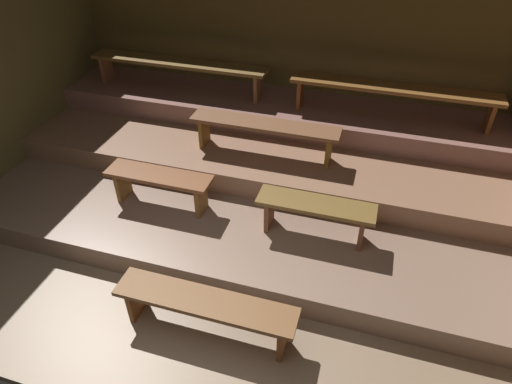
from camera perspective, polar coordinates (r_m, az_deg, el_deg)
ground at (r=5.58m, az=-1.61°, el=-3.98°), size 7.18×5.19×0.08m
wall_back at (r=6.77m, az=4.32°, el=16.68°), size 7.18×0.06×2.55m
platform_lower at (r=5.83m, az=-0.16°, el=0.36°), size 6.38×3.42×0.28m
platform_middle at (r=6.20m, az=1.63°, el=5.96°), size 6.38×2.10×0.28m
platform_upper at (r=6.50m, az=2.92°, el=10.34°), size 6.38×1.06×0.28m
bench_floor_center at (r=4.21m, az=-6.51°, el=-14.34°), size 1.71×0.34×0.44m
bench_lower_left at (r=5.27m, az=-12.27°, el=1.37°), size 1.26×0.34×0.44m
bench_lower_right at (r=4.77m, az=7.64°, el=-2.33°), size 1.26×0.34×0.44m
bench_middle_center at (r=5.58m, az=1.10°, el=8.12°), size 1.88×0.34×0.44m
bench_upper_left at (r=6.75m, az=-10.01°, el=15.65°), size 2.65×0.34×0.44m
bench_upper_right at (r=6.11m, az=17.17°, el=12.22°), size 2.65×0.34×0.44m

